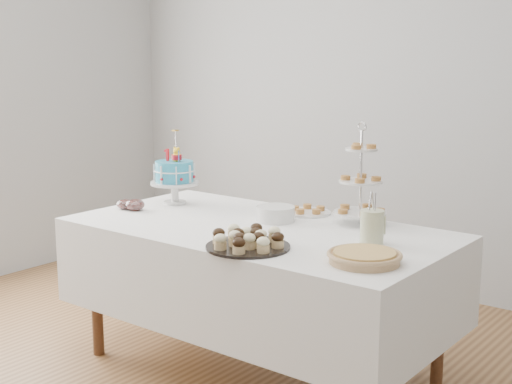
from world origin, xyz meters
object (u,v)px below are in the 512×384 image
Objects in this scene: cupcake_tray at (248,239)px; pastry_plate at (308,211)px; utensil_pitcher at (372,226)px; plate_stack at (276,214)px; pie at (364,256)px; table at (258,270)px; jam_bowl_a at (135,205)px; birthday_cake at (175,184)px; jam_bowl_b at (125,204)px; tiered_stand at (361,182)px.

pastry_plate is at bearing 103.59° from cupcake_tray.
utensil_pitcher is at bearing 44.30° from cupcake_tray.
plate_stack is at bearing -97.87° from pastry_plate.
cupcake_tray is 0.54m from pie.
table is at bearing -88.82° from plate_stack.
jam_bowl_a is at bearing -160.75° from plate_stack.
birthday_cake reaches higher than jam_bowl_a.
cupcake_tray is 3.50× the size of jam_bowl_a.
birthday_cake is 4.47× the size of jam_bowl_b.
pie is 1.29× the size of utensil_pitcher.
plate_stack is (-0.74, 0.39, 0.01)m from pie.
jam_bowl_b reaches higher than pastry_plate.
plate_stack is (0.72, 0.01, -0.08)m from birthday_cake.
pie is 1.58m from jam_bowl_b.
birthday_cake is 0.80m from pastry_plate.
pastry_plate is 1.02m from jam_bowl_b.
jam_bowl_b is 0.39× the size of utensil_pitcher.
pastry_plate is 2.64× the size of jam_bowl_b.
tiered_stand is 0.40m from pastry_plate.
cupcake_tray is 0.75m from tiered_stand.
cupcake_tray reaches higher than plate_stack.
pastry_plate is 0.69m from utensil_pitcher.
cupcake_tray reaches higher than pastry_plate.
utensil_pitcher reaches higher than jam_bowl_a.
utensil_pitcher is (0.24, -0.32, -0.13)m from tiered_stand.
cupcake_tray is at bearing -32.46° from birthday_cake.
pie is 2.89× the size of jam_bowl_a.
jam_bowl_b is at bearing -157.90° from tiered_stand.
jam_bowl_b is at bearing 168.11° from cupcake_tray.
utensil_pitcher is at bearing -9.65° from plate_stack.
table is at bearing -135.33° from tiered_stand.
birthday_cake is 1.06m from cupcake_tray.
tiered_stand is at bearing 104.12° from utensil_pitcher.
plate_stack is (-0.37, -0.21, -0.18)m from tiered_stand.
table is 20.19× the size of jam_bowl_b.
jam_bowl_b is (-0.07, -0.01, -0.00)m from jam_bowl_a.
tiered_stand is at bearing 121.36° from pie.
table is 0.69m from utensil_pitcher.
table is 0.81m from pie.
birthday_cake is at bearing -179.56° from plate_stack.
plate_stack is (-0.00, 0.15, 0.27)m from table.
cupcake_tray is (0.21, -0.35, 0.27)m from table.
cupcake_tray reaches higher than jam_bowl_b.
pastry_plate is (0.03, 0.40, 0.24)m from table.
plate_stack is (-0.21, 0.50, -0.00)m from cupcake_tray.
plate_stack is 0.79× the size of pastry_plate.
jam_bowl_b is (-0.84, -0.28, -0.01)m from plate_stack.
tiered_stand is at bearing 44.67° from table.
tiered_stand reaches higher than cupcake_tray.
jam_bowl_a reaches higher than table.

